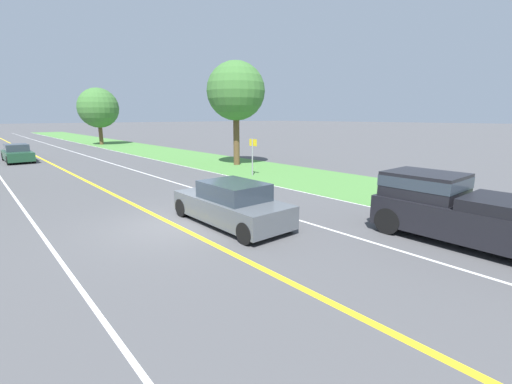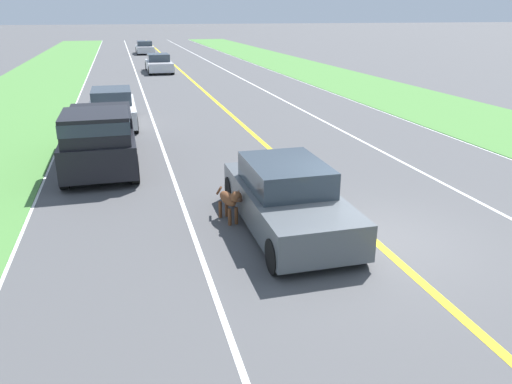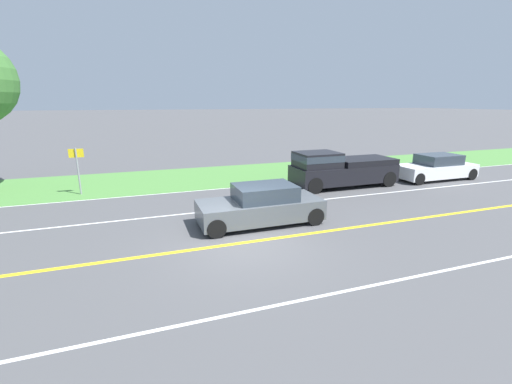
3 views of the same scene
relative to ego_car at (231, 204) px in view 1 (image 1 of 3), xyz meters
The scene contains 13 objects.
ground_plane 1.98m from the ego_car, 143.91° to the left, with size 400.00×400.00×0.00m, color #4C4C4F.
centre_divider_line 1.98m from the ego_car, 143.91° to the left, with size 0.18×160.00×0.01m, color yellow.
lane_edge_line_right 5.64m from the ego_car, 11.32° to the left, with size 0.14×160.00×0.01m, color white.
lane_dash_same_dir 2.37m from the ego_car, 28.91° to the left, with size 0.10×160.00×0.01m, color white.
lane_dash_oncoming 5.17m from the ego_car, 167.62° to the left, with size 0.10×160.00×0.01m, color white.
grass_verge_right 8.59m from the ego_car, ahead, with size 6.00×160.00×0.03m, color #4C843D.
ego_car is the anchor object (origin of this frame).
dog 1.26m from the ego_car, 27.56° to the right, with size 0.43×1.23×0.84m.
pickup_truck 6.98m from the ego_car, 55.81° to the right, with size 2.02×5.45×1.86m.
oncoming_car 23.94m from the ego_car, 97.78° to the left, with size 1.80×4.45×1.37m.
roadside_tree_right_near 14.80m from the ego_car, 51.87° to the left, with size 4.09×4.09×7.28m.
roadside_tree_right_far 37.69m from the ego_car, 79.26° to the left, with size 4.84×4.84×6.94m.
street_sign 9.41m from the ego_car, 45.69° to the left, with size 0.11×0.64×2.23m.
Camera 1 is at (-4.95, -9.88, 3.49)m, focal length 24.00 mm.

